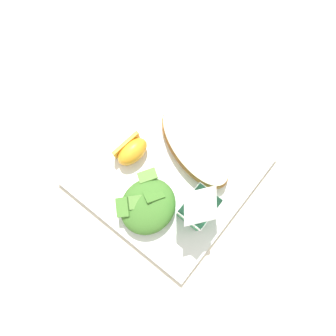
% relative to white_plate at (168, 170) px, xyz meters
% --- Properties ---
extents(ground, '(3.00, 3.00, 0.00)m').
position_rel_white_plate_xyz_m(ground, '(0.00, 0.00, -0.01)').
color(ground, beige).
extents(white_plate, '(0.28, 0.28, 0.02)m').
position_rel_white_plate_xyz_m(white_plate, '(0.00, 0.00, 0.00)').
color(white_plate, white).
rests_on(white_plate, ground).
extents(cheesy_pizza_bread, '(0.13, 0.19, 0.04)m').
position_rel_white_plate_xyz_m(cheesy_pizza_bread, '(-0.06, 0.01, 0.03)').
color(cheesy_pizza_bread, '#A87038').
rests_on(cheesy_pizza_bread, white_plate).
extents(green_salad_pile, '(0.11, 0.10, 0.05)m').
position_rel_white_plate_xyz_m(green_salad_pile, '(0.07, 0.02, 0.03)').
color(green_salad_pile, '#3D7028').
rests_on(green_salad_pile, white_plate).
extents(milk_carton, '(0.06, 0.04, 0.11)m').
position_rel_white_plate_xyz_m(milk_carton, '(0.03, 0.08, 0.07)').
color(milk_carton, '#2D8451').
rests_on(milk_carton, white_plate).
extents(orange_wedge_front, '(0.06, 0.05, 0.04)m').
position_rel_white_plate_xyz_m(orange_wedge_front, '(0.02, -0.07, 0.03)').
color(orange_wedge_front, orange).
rests_on(orange_wedge_front, white_plate).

